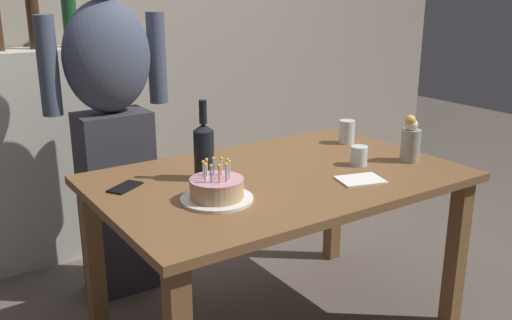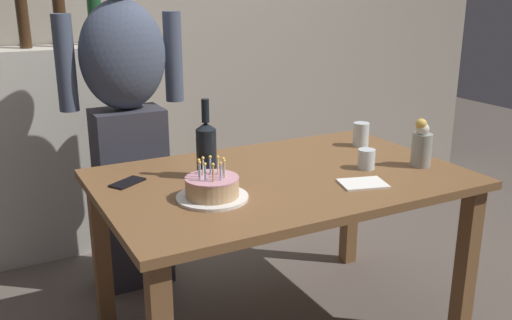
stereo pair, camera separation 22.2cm
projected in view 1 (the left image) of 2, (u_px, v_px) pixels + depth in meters
back_wall at (130, 19)px, 3.43m from camera, size 5.20×0.10×2.60m
dining_table at (279, 196)px, 2.40m from camera, size 1.50×0.96×0.74m
birthday_cake at (217, 190)px, 2.07m from camera, size 0.27×0.27×0.15m
water_glass_near at (347, 132)px, 2.82m from camera, size 0.08×0.08×0.12m
water_glass_far at (359, 156)px, 2.48m from camera, size 0.07×0.07×0.09m
wine_bottle at (204, 149)px, 2.28m from camera, size 0.08×0.08×0.33m
cell_phone at (125, 187)px, 2.21m from camera, size 0.16×0.14×0.01m
napkin_stack at (360, 180)px, 2.29m from camera, size 0.21×0.18×0.01m
flower_vase at (411, 141)px, 2.52m from camera, size 0.09×0.09×0.21m
person_man_bearded at (112, 122)px, 2.70m from camera, size 0.61×0.27×1.66m
shelf_cabinet at (31, 157)px, 3.09m from camera, size 0.88×0.30×1.46m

